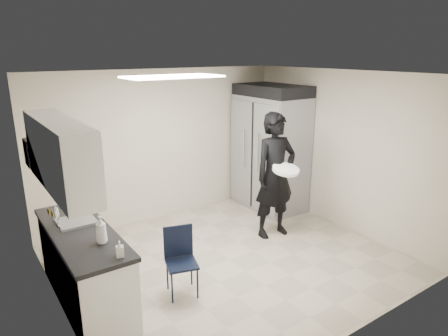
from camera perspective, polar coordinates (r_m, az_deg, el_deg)
floor at (r=5.87m, az=0.79°, el=-12.99°), size 4.50×4.50×0.00m
ceiling at (r=5.12m, az=0.91°, el=13.26°), size 4.50×4.50×0.00m
back_wall at (r=7.02m, az=-8.68°, el=3.22°), size 4.50×0.00×4.50m
left_wall at (r=4.51m, az=-23.27°, el=-5.54°), size 0.00×4.00×4.00m
right_wall at (r=6.86m, az=16.36°, el=2.42°), size 0.00×4.00×4.00m
ceiling_panel at (r=5.15m, az=-7.35°, el=12.82°), size 1.20×0.60×0.02m
lower_counter at (r=5.11m, az=-19.27°, el=-13.30°), size 0.60×1.90×0.86m
countertop at (r=4.90m, az=-19.77°, el=-8.66°), size 0.64×1.95×0.05m
sink at (r=5.14m, az=-20.29°, el=-7.73°), size 0.42×0.40×0.14m
faucet at (r=5.04m, az=-22.66°, el=-6.60°), size 0.02×0.02×0.24m
upper_cabinets at (r=4.57m, az=-22.40°, el=1.80°), size 0.35×1.80×0.75m
towel_dispenser at (r=5.71m, az=-25.41°, el=2.05°), size 0.22×0.30×0.35m
notice_sticker_left at (r=4.63m, az=-23.35°, el=-6.04°), size 0.00×0.12×0.07m
notice_sticker_right at (r=4.83m, az=-23.79°, el=-5.69°), size 0.00×0.12×0.07m
commercial_fridge at (r=7.48m, az=6.61°, el=2.14°), size 0.80×1.35×2.10m
fridge_compressor at (r=7.28m, az=6.91°, el=10.95°), size 0.80×1.35×0.20m
folding_chair at (r=4.98m, az=-6.07°, el=-13.47°), size 0.45×0.45×0.82m
man_tuxedo at (r=6.30m, az=7.33°, el=-1.10°), size 0.77×0.55×2.00m
bucket_lid at (r=6.07m, az=8.81°, el=-0.21°), size 0.44×0.44×0.05m
soap_bottle_a at (r=4.47m, az=-17.14°, el=-8.40°), size 0.15×0.15×0.30m
soap_bottle_b at (r=4.17m, az=-14.66°, el=-11.11°), size 0.10×0.10×0.17m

